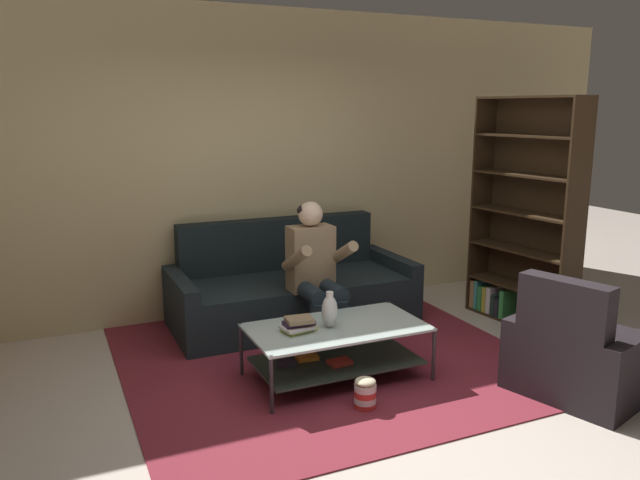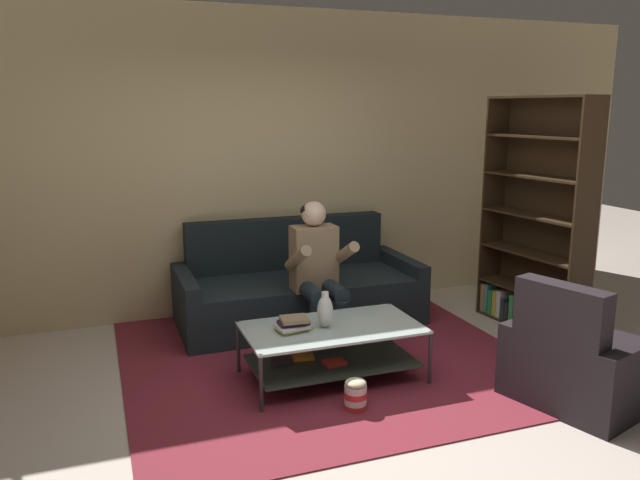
% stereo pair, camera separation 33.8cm
% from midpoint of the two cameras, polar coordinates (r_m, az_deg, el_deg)
% --- Properties ---
extents(ground, '(16.80, 16.80, 0.00)m').
position_cam_midpoint_polar(ground, '(4.27, 2.70, -15.58)').
color(ground, beige).
extents(back_partition, '(8.40, 0.12, 2.90)m').
position_cam_midpoint_polar(back_partition, '(6.10, -7.71, 6.94)').
color(back_partition, '#CDB782').
rests_on(back_partition, ground).
extents(couch, '(2.21, 0.98, 0.93)m').
position_cam_midpoint_polar(couch, '(5.86, -4.34, -4.69)').
color(couch, black).
rests_on(couch, ground).
extents(person_seated_center, '(0.50, 0.58, 1.21)m').
position_cam_midpoint_polar(person_seated_center, '(5.24, -2.24, -2.58)').
color(person_seated_center, '#1C272E').
rests_on(person_seated_center, ground).
extents(coffee_table, '(1.29, 0.70, 0.41)m').
position_cam_midpoint_polar(coffee_table, '(4.65, -0.71, -9.49)').
color(coffee_table, '#AFC2BC').
rests_on(coffee_table, ground).
extents(area_rug, '(3.12, 3.26, 0.01)m').
position_cam_midpoint_polar(area_rug, '(5.23, -2.13, -10.15)').
color(area_rug, maroon).
rests_on(area_rug, ground).
extents(vase, '(0.12, 0.12, 0.27)m').
position_cam_midpoint_polar(vase, '(4.54, -1.25, -6.49)').
color(vase, silver).
rests_on(vase, coffee_table).
extents(book_stack, '(0.27, 0.21, 0.10)m').
position_cam_midpoint_polar(book_stack, '(4.50, -4.12, -7.76)').
color(book_stack, '#B3BC42').
rests_on(book_stack, coffee_table).
extents(bookshelf, '(0.41, 1.12, 2.08)m').
position_cam_midpoint_polar(bookshelf, '(6.00, 16.56, 1.19)').
color(bookshelf, '#332314').
rests_on(bookshelf, ground).
extents(armchair, '(1.01, 1.03, 0.88)m').
position_cam_midpoint_polar(armchair, '(4.73, 20.79, -9.83)').
color(armchair, black).
rests_on(armchair, ground).
extents(popcorn_tub, '(0.15, 0.15, 0.22)m').
position_cam_midpoint_polar(popcorn_tub, '(4.29, 1.84, -13.85)').
color(popcorn_tub, red).
rests_on(popcorn_tub, ground).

